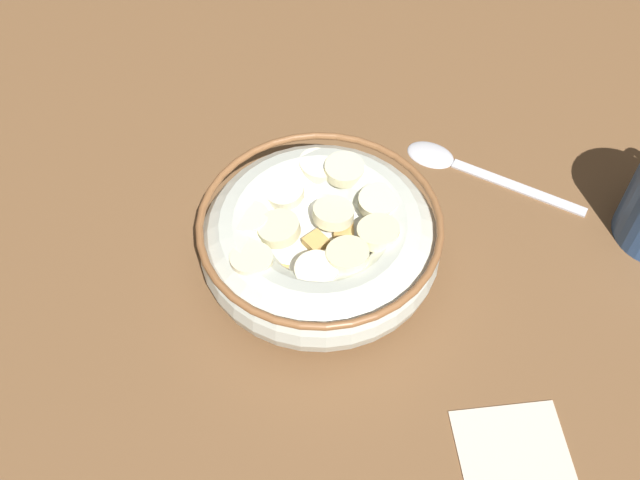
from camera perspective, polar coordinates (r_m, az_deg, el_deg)
ground_plane at (r=62.30cm, az=-0.00°, el=-2.20°), size 112.34×112.34×2.00cm
cereal_bowl at (r=59.00cm, az=-0.01°, el=0.05°), size 18.94×18.94×6.09cm
spoon at (r=69.07cm, az=10.24°, el=5.85°), size 4.46×16.83×0.80cm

